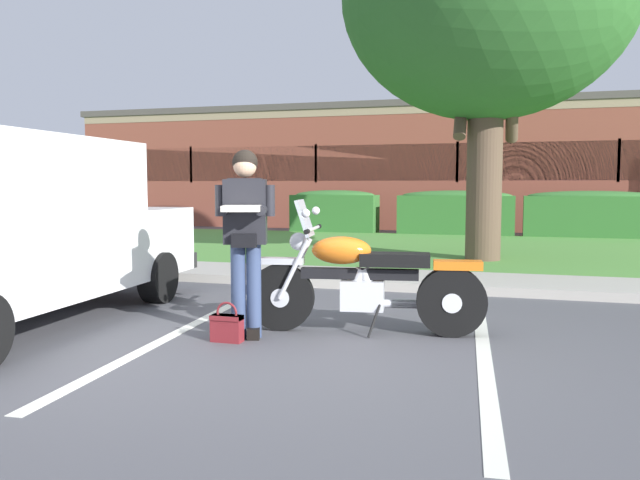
# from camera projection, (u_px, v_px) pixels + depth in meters

# --- Properties ---
(ground_plane) EXTENTS (140.00, 140.00, 0.00)m
(ground_plane) POSITION_uv_depth(u_px,v_px,m) (335.00, 353.00, 5.34)
(ground_plane) COLOR #4C4C51
(curb_strip) EXTENTS (60.00, 0.20, 0.12)m
(curb_strip) POSITION_uv_depth(u_px,v_px,m) (401.00, 286.00, 8.45)
(curb_strip) COLOR #ADA89E
(curb_strip) RESTS_ON ground
(concrete_walk) EXTENTS (60.00, 1.50, 0.08)m
(concrete_walk) POSITION_uv_depth(u_px,v_px,m) (411.00, 279.00, 9.26)
(concrete_walk) COLOR #ADA89E
(concrete_walk) RESTS_ON ground
(grass_lawn) EXTENTS (60.00, 7.66, 0.06)m
(grass_lawn) POSITION_uv_depth(u_px,v_px,m) (444.00, 249.00, 13.63)
(grass_lawn) COLOR #518E3D
(grass_lawn) RESTS_ON ground
(stall_stripe_0) EXTENTS (0.43, 4.40, 0.01)m
(stall_stripe_0) POSITION_uv_depth(u_px,v_px,m) (174.00, 334.00, 6.00)
(stall_stripe_0) COLOR silver
(stall_stripe_0) RESTS_ON ground
(stall_stripe_1) EXTENTS (0.43, 4.40, 0.01)m
(stall_stripe_1) POSITION_uv_depth(u_px,v_px,m) (484.00, 357.00, 5.19)
(stall_stripe_1) COLOR silver
(stall_stripe_1) RESTS_ON ground
(motorcycle) EXTENTS (2.24, 0.82, 1.26)m
(motorcycle) POSITION_uv_depth(u_px,v_px,m) (373.00, 282.00, 6.01)
(motorcycle) COLOR black
(motorcycle) RESTS_ON ground
(rider_person) EXTENTS (0.55, 0.65, 1.70)m
(rider_person) POSITION_uv_depth(u_px,v_px,m) (245.00, 228.00, 5.78)
(rider_person) COLOR black
(rider_person) RESTS_ON ground
(handbag) EXTENTS (0.28, 0.13, 0.36)m
(handbag) POSITION_uv_depth(u_px,v_px,m) (227.00, 326.00, 5.71)
(handbag) COLOR maroon
(handbag) RESTS_ON ground
(parked_suv_adjacent) EXTENTS (2.24, 4.95, 1.86)m
(parked_suv_adjacent) POSITION_uv_depth(u_px,v_px,m) (1.00, 229.00, 6.29)
(parked_suv_adjacent) COLOR white
(parked_suv_adjacent) RESTS_ON ground
(hedge_left) EXTENTS (2.46, 0.90, 1.24)m
(hedge_left) POSITION_uv_depth(u_px,v_px,m) (335.00, 211.00, 18.54)
(hedge_left) COLOR #336B2D
(hedge_left) RESTS_ON ground
(hedge_center_left) EXTENTS (3.10, 0.90, 1.24)m
(hedge_center_left) POSITION_uv_depth(u_px,v_px,m) (456.00, 212.00, 17.55)
(hedge_center_left) COLOR #336B2D
(hedge_center_left) RESTS_ON ground
(hedge_center_right) EXTENTS (3.36, 0.90, 1.24)m
(hedge_center_right) POSITION_uv_depth(u_px,v_px,m) (592.00, 214.00, 16.56)
(hedge_center_right) COLOR #336B2D
(hedge_center_right) RESTS_ON ground
(brick_building) EXTENTS (26.03, 9.76, 3.96)m
(brick_building) POSITION_uv_depth(u_px,v_px,m) (468.00, 169.00, 23.63)
(brick_building) COLOR brown
(brick_building) RESTS_ON ground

